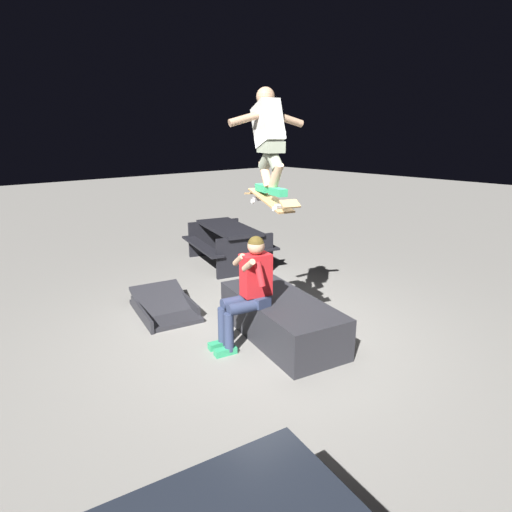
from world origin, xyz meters
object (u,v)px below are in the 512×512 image
at_px(ledge_box_main, 281,318).
at_px(picnic_table_back, 228,239).
at_px(skateboard, 270,200).
at_px(skater_airborne, 269,136).
at_px(kicker_ramp, 165,309).
at_px(person_sitting_on_ledge, 248,287).

bearing_deg(ledge_box_main, picnic_table_back, -26.46).
relative_size(skateboard, skater_airborne, 0.92).
bearing_deg(skateboard, kicker_ramp, 17.15).
height_order(person_sitting_on_ledge, picnic_table_back, person_sitting_on_ledge).
bearing_deg(kicker_ramp, ledge_box_main, -156.21).
bearing_deg(ledge_box_main, person_sitting_on_ledge, 76.78).
xyz_separation_m(ledge_box_main, skater_airborne, (0.04, 0.19, 2.18)).
distance_m(person_sitting_on_ledge, picnic_table_back, 3.36).
bearing_deg(kicker_ramp, skateboard, -162.85).
xyz_separation_m(skateboard, picnic_table_back, (2.89, -1.64, -1.25)).
distance_m(skateboard, skater_airborne, 0.69).
relative_size(ledge_box_main, skater_airborne, 1.64).
xyz_separation_m(skateboard, skater_airborne, (0.05, -0.02, 0.69)).
bearing_deg(skateboard, person_sitting_on_ledge, 63.65).
xyz_separation_m(skater_airborne, picnic_table_back, (2.84, -1.63, -1.94)).
relative_size(skater_airborne, picnic_table_back, 0.56).
height_order(skater_airborne, kicker_ramp, skater_airborne).
bearing_deg(skateboard, skater_airborne, -17.22).
distance_m(person_sitting_on_ledge, kicker_ramp, 1.68).
bearing_deg(picnic_table_back, kicker_ramp, 120.45).
distance_m(skater_airborne, picnic_table_back, 3.80).
height_order(ledge_box_main, kicker_ramp, ledge_box_main).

